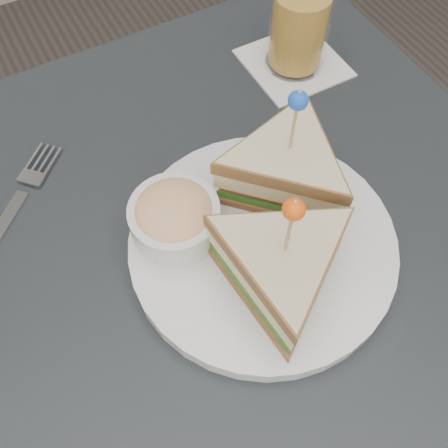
% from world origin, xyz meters
% --- Properties ---
extents(ground_plane, '(3.50, 3.50, 0.00)m').
position_xyz_m(ground_plane, '(0.00, 0.00, 0.00)').
color(ground_plane, '#3F3833').
extents(table, '(0.80, 0.80, 0.75)m').
position_xyz_m(table, '(0.00, 0.00, 0.67)').
color(table, black).
rests_on(table, ground).
extents(plate_meal, '(0.34, 0.33, 0.18)m').
position_xyz_m(plate_meal, '(0.05, -0.01, 0.80)').
color(plate_meal, silver).
rests_on(plate_meal, table).
extents(cutlery_fork, '(0.17, 0.16, 0.01)m').
position_xyz_m(cutlery_fork, '(-0.18, 0.18, 0.75)').
color(cutlery_fork, silver).
rests_on(cutlery_fork, table).
extents(drink_set, '(0.13, 0.13, 0.17)m').
position_xyz_m(drink_set, '(0.24, 0.23, 0.82)').
color(drink_set, silver).
rests_on(drink_set, table).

